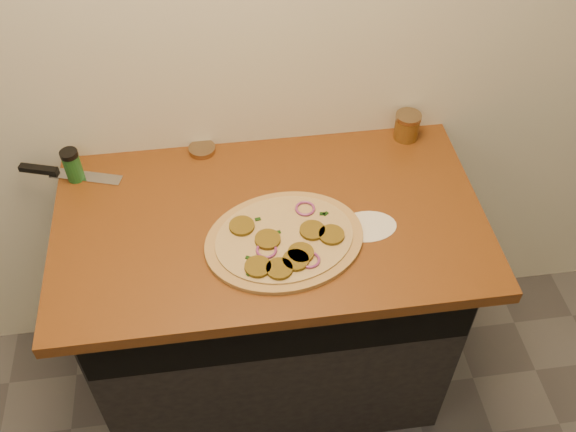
{
  "coord_description": "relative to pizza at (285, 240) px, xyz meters",
  "views": [
    {
      "loc": [
        -0.11,
        0.21,
        2.21
      ],
      "look_at": [
        0.05,
        1.37,
        0.95
      ],
      "focal_mm": 40.0,
      "sensor_mm": 36.0,
      "label": 1
    }
  ],
  "objects": [
    {
      "name": "cabinet",
      "position": [
        -0.03,
        0.13,
        -0.48
      ],
      "size": [
        1.1,
        0.6,
        0.86
      ],
      "primitive_type": "cube",
      "color": "black",
      "rests_on": "ground"
    },
    {
      "name": "countertop",
      "position": [
        -0.03,
        0.1,
        -0.03
      ],
      "size": [
        1.2,
        0.7,
        0.04
      ],
      "primitive_type": "cube",
      "color": "brown",
      "rests_on": "cabinet"
    },
    {
      "name": "pizza",
      "position": [
        0.0,
        0.0,
        0.0
      ],
      "size": [
        0.5,
        0.5,
        0.03
      ],
      "color": "tan",
      "rests_on": "countertop"
    },
    {
      "name": "chefs_knife",
      "position": [
        -0.62,
        0.36,
        -0.01
      ],
      "size": [
        0.31,
        0.13,
        0.02
      ],
      "color": "#B7BAC1",
      "rests_on": "countertop"
    },
    {
      "name": "mason_jar_lid",
      "position": [
        -0.2,
        0.4,
        -0.0
      ],
      "size": [
        0.09,
        0.09,
        0.02
      ],
      "primitive_type": "cylinder",
      "rotation": [
        0.0,
        0.0,
        -0.1
      ],
      "color": "#917654",
      "rests_on": "countertop"
    },
    {
      "name": "salsa_jar",
      "position": [
        0.43,
        0.38,
        0.03
      ],
      "size": [
        0.08,
        0.08,
        0.09
      ],
      "color": "#A51310",
      "rests_on": "countertop"
    },
    {
      "name": "spice_shaker",
      "position": [
        -0.58,
        0.33,
        0.04
      ],
      "size": [
        0.05,
        0.05,
        0.1
      ],
      "color": "#1B5721",
      "rests_on": "countertop"
    },
    {
      "name": "flour_spill",
      "position": [
        0.23,
        0.03,
        -0.01
      ],
      "size": [
        0.17,
        0.17,
        0.0
      ],
      "primitive_type": "cylinder",
      "rotation": [
        0.0,
        0.0,
        0.03
      ],
      "color": "silver",
      "rests_on": "countertop"
    }
  ]
}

